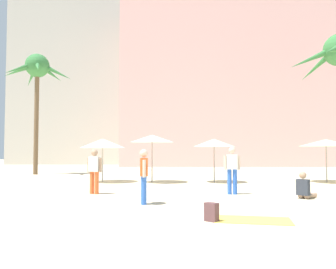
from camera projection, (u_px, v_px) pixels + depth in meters
ground at (216, 254)px, 5.35m from camera, size 120.00×120.00×0.00m
hotel_pink at (233, 87)px, 38.41m from camera, size 24.15×8.13×17.41m
hotel_tower_gray at (96, 34)px, 46.01m from camera, size 18.85×10.31×34.29m
palm_tree_far_left at (37, 73)px, 23.90m from camera, size 4.84×4.64×8.30m
cafe_umbrella_0 at (214, 143)px, 17.73m from camera, size 2.12×2.12×2.21m
cafe_umbrella_1 at (326, 143)px, 17.63m from camera, size 2.66×2.66×2.20m
cafe_umbrella_2 at (103, 143)px, 17.90m from camera, size 2.31×2.31×2.23m
cafe_umbrella_3 at (152, 139)px, 17.67m from camera, size 2.21×2.21×2.41m
beach_towel at (253, 220)px, 7.96m from camera, size 1.86×1.26×0.01m
backpack at (212, 212)px, 7.85m from camera, size 0.35×0.35×0.42m
person_mid_center at (94, 170)px, 12.88m from camera, size 0.60×0.34×1.65m
person_near_left at (305, 189)px, 11.64m from camera, size 0.87×0.88×0.91m
person_near_right at (232, 168)px, 12.76m from camera, size 0.61×0.27×1.73m
person_mid_right at (144, 174)px, 10.41m from camera, size 0.27×0.61×1.64m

